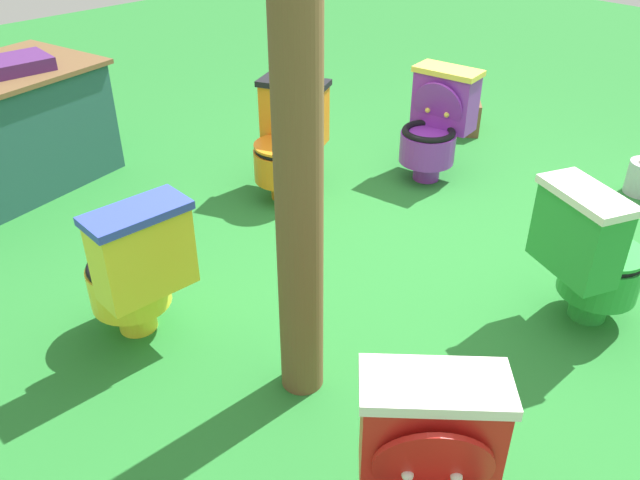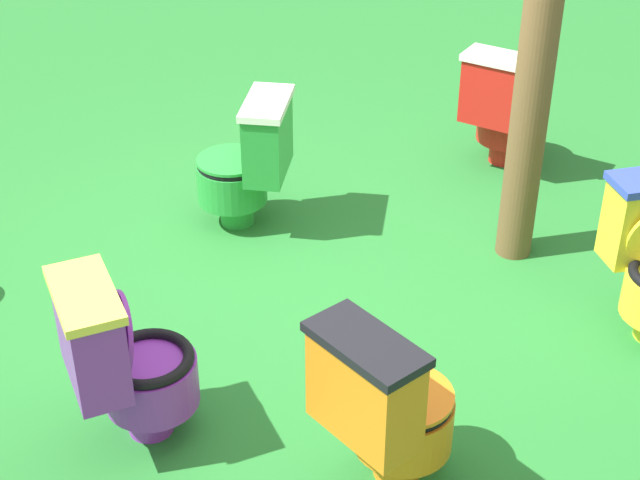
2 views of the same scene
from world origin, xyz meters
The scene contains 7 objects.
ground centered at (0.00, 0.00, 0.00)m, with size 14.00×14.00×0.00m, color #26752D.
toilet_green centered at (0.07, -0.79, 0.37)m, with size 0.61×0.56×0.73m.
toilet_purple centered at (0.83, 0.69, 0.37)m, with size 0.55×0.48×0.73m.
toilet_orange centered at (-0.06, 1.18, 0.37)m, with size 0.62×0.58×0.73m.
toilet_yellow centered at (-1.51, 0.56, 0.37)m, with size 0.44×0.50×0.73m.
wooden_post centered at (-1.19, -0.18, 0.93)m, with size 0.18×0.18×1.86m, color brown.
small_crate centered at (1.61, 1.06, 0.13)m, with size 0.34×0.31×0.25m, color brown.
Camera 1 is at (-2.57, -1.74, 2.03)m, focal length 36.66 mm.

